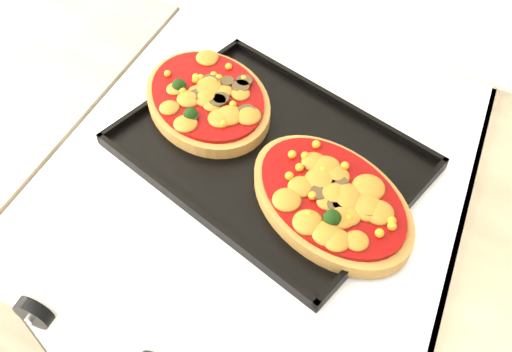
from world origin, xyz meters
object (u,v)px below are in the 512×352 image
at_px(pizza_left, 207,98).
at_px(pizza_right, 331,198).
at_px(baking_tray, 269,151).
at_px(stove, 262,296).

height_order(pizza_left, pizza_right, pizza_right).
relative_size(baking_tray, pizza_right, 1.64).
xyz_separation_m(baking_tray, pizza_right, (0.11, -0.06, 0.02)).
height_order(baking_tray, pizza_left, pizza_left).
bearing_deg(stove, pizza_right, -25.88).
xyz_separation_m(baking_tray, pizza_left, (-0.13, 0.05, 0.02)).
xyz_separation_m(stove, baking_tray, (0.01, 0.00, 0.47)).
distance_m(stove, pizza_right, 0.50).
bearing_deg(pizza_left, stove, -23.74).
relative_size(stove, baking_tray, 2.17).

